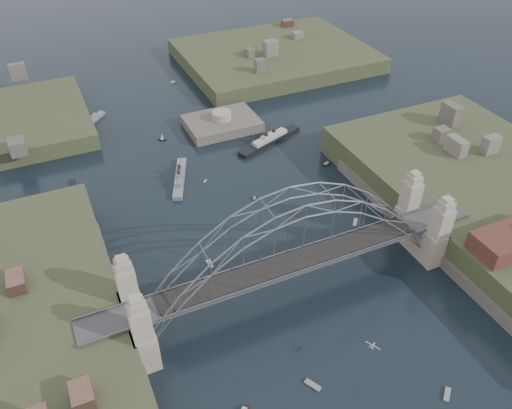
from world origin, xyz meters
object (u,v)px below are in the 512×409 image
(naval_cruiser_far, at_px, (90,122))
(fort_island, at_px, (222,129))
(naval_cruiser_near, at_px, (180,178))
(ocean_liner, at_px, (270,140))
(bridge, at_px, (295,247))

(naval_cruiser_far, bearing_deg, fort_island, -27.90)
(naval_cruiser_near, xyz_separation_m, ocean_liner, (30.41, 7.62, 0.04))
(naval_cruiser_near, height_order, naval_cruiser_far, naval_cruiser_near)
(bridge, distance_m, ocean_liner, 60.66)
(naval_cruiser_near, bearing_deg, ocean_liner, 14.07)
(bridge, xyz_separation_m, naval_cruiser_near, (-8.84, 47.91, -11.47))
(naval_cruiser_near, relative_size, naval_cruiser_far, 1.59)
(bridge, relative_size, naval_cruiser_far, 7.42)
(bridge, distance_m, fort_island, 72.14)
(fort_island, distance_m, ocean_liner, 17.39)
(bridge, bearing_deg, ocean_liner, 68.77)
(bridge, bearing_deg, naval_cruiser_far, 105.71)
(bridge, height_order, ocean_liner, bridge)
(naval_cruiser_near, bearing_deg, bridge, -79.55)
(bridge, xyz_separation_m, naval_cruiser_far, (-25.23, 89.72, -11.58))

